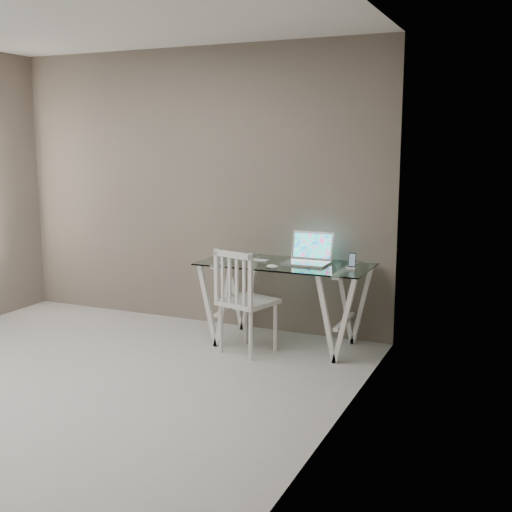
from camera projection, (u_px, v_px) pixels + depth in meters
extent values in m
plane|color=#AAA8A3|center=(44.00, 399.00, 4.54)|extent=(4.50, 4.50, 0.00)
cube|color=#695E52|center=(196.00, 188.00, 6.33)|extent=(4.00, 0.02, 2.70)
cube|color=#695E52|center=(316.00, 225.00, 3.51)|extent=(0.02, 4.50, 2.70)
cube|color=silver|center=(285.00, 264.00, 5.64)|extent=(1.50, 0.70, 0.01)
cube|color=silver|center=(229.00, 300.00, 5.92)|extent=(0.24, 0.62, 0.72)
cube|color=silver|center=(345.00, 312.00, 5.48)|extent=(0.24, 0.62, 0.72)
cube|color=silver|center=(248.00, 302.00, 5.51)|extent=(0.51, 0.51, 0.04)
cylinder|color=silver|center=(221.00, 329.00, 5.52)|extent=(0.04, 0.04, 0.43)
cylinder|color=silver|center=(251.00, 336.00, 5.32)|extent=(0.04, 0.04, 0.43)
cylinder|color=silver|center=(246.00, 320.00, 5.78)|extent=(0.04, 0.04, 0.43)
cylinder|color=silver|center=(275.00, 327.00, 5.57)|extent=(0.04, 0.04, 0.43)
cube|color=silver|center=(233.00, 279.00, 5.32)|extent=(0.41, 0.14, 0.46)
cube|color=silver|center=(306.00, 263.00, 5.59)|extent=(0.38, 0.26, 0.02)
cube|color=#19D899|center=(313.00, 246.00, 5.72)|extent=(0.38, 0.08, 0.25)
cube|color=silver|center=(255.00, 260.00, 5.78)|extent=(0.26, 0.11, 0.01)
ellipsoid|color=white|center=(272.00, 266.00, 5.41)|extent=(0.10, 0.06, 0.03)
cube|color=white|center=(352.00, 268.00, 5.39)|extent=(0.07, 0.07, 0.02)
cube|color=black|center=(352.00, 260.00, 5.38)|extent=(0.06, 0.03, 0.12)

